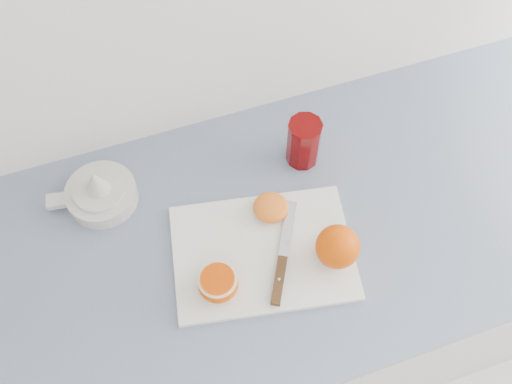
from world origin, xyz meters
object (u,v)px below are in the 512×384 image
cutting_board (263,252)px  half_orange (218,283)px  citrus_juicer (100,193)px  red_tumbler (303,143)px  counter (248,309)px

cutting_board → half_orange: (-0.10, -0.04, 0.03)m
citrus_juicer → red_tumbler: red_tumbler is taller
half_orange → citrus_juicer: citrus_juicer is taller
half_orange → counter: bearing=48.0°
counter → half_orange: bearing=-132.0°
counter → half_orange: 0.49m
cutting_board → citrus_juicer: size_ratio=1.89×
counter → citrus_juicer: citrus_juicer is taller
cutting_board → half_orange: half_orange is taller
cutting_board → red_tumbler: size_ratio=2.99×
counter → half_orange: half_orange is taller
counter → red_tumbler: size_ratio=22.69×
counter → red_tumbler: bearing=38.2°
half_orange → red_tumbler: 0.34m
cutting_board → half_orange: bearing=-157.0°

